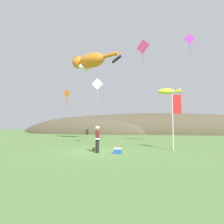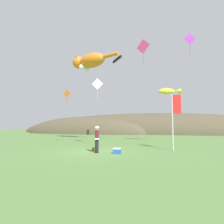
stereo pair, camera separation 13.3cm
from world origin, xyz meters
The scene contains 13 objects.
ground_plane centered at (0.00, 0.00, 0.00)m, with size 120.00×120.00×0.00m, color #5B8442.
distant_hill_ridge centered at (-2.21, 27.00, 0.00)m, with size 63.40×13.55×8.91m.
festival_attendant centered at (0.27, -0.36, 0.95)m, with size 0.41×0.49×1.77m.
kite_spool centered at (-0.28, 0.42, 0.13)m, with size 0.15×0.27×0.27m.
picnic_cooler centered at (1.64, -0.28, 0.18)m, with size 0.51×0.36×0.36m.
festival_banner_pole centered at (5.34, 2.25, 2.71)m, with size 0.66×0.08×4.13m.
kite_giant_cat centered at (-3.68, 6.89, 9.28)m, with size 6.16×2.62×1.91m.
kite_fish_windsock centered at (5.12, 7.99, 5.45)m, with size 2.44×1.27×0.73m.
kite_tube_streamer centered at (-1.47, 11.07, 10.79)m, with size 1.87×2.04×0.44m.
kite_diamond_pink centered at (2.68, 5.99, 9.79)m, with size 1.40×0.67×2.44m.
kite_diamond_orange centered at (-4.60, 3.75, 4.95)m, with size 0.88×0.32×1.83m.
kite_diamond_violet centered at (6.95, 5.21, 9.59)m, with size 1.01×0.30×1.94m.
kite_diamond_white centered at (-1.14, 3.21, 5.55)m, with size 1.03×0.23×1.95m.
Camera 2 is at (4.67, -11.31, 1.85)m, focal length 28.00 mm.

